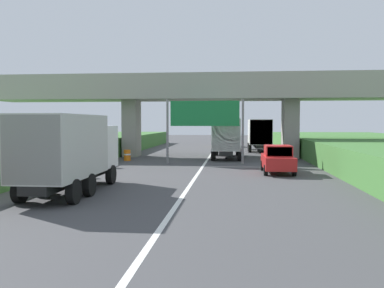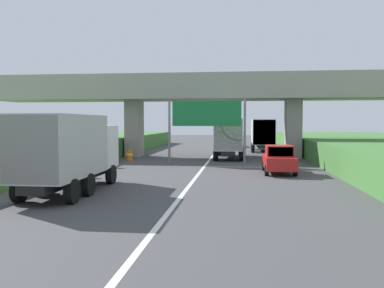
# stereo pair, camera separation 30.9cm
# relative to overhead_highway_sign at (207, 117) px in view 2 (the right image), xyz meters

# --- Properties ---
(lane_centre_stripe) EXTENTS (0.20, 95.75, 0.01)m
(lane_centre_stripe) POSITION_rel_overhead_highway_sign_xyz_m (0.00, -0.92, -3.53)
(lane_centre_stripe) COLOR white
(lane_centre_stripe) RESTS_ON ground
(overpass_bridge) EXTENTS (40.00, 4.80, 7.35)m
(overpass_bridge) POSITION_rel_overhead_highway_sign_xyz_m (0.00, 6.05, 1.96)
(overpass_bridge) COLOR #9E998E
(overpass_bridge) RESTS_ON ground
(overhead_highway_sign) EXTENTS (5.88, 0.18, 4.85)m
(overhead_highway_sign) POSITION_rel_overhead_highway_sign_xyz_m (0.00, 0.00, 0.00)
(overhead_highway_sign) COLOR slate
(overhead_highway_sign) RESTS_ON ground
(truck_green) EXTENTS (2.44, 7.30, 3.44)m
(truck_green) POSITION_rel_overhead_highway_sign_xyz_m (1.58, 4.81, -1.60)
(truck_green) COLOR black
(truck_green) RESTS_ON ground
(truck_white) EXTENTS (2.44, 7.30, 3.44)m
(truck_white) POSITION_rel_overhead_highway_sign_xyz_m (-4.99, -13.43, -1.60)
(truck_white) COLOR black
(truck_white) RESTS_ON ground
(truck_silver) EXTENTS (2.44, 7.30, 3.44)m
(truck_silver) POSITION_rel_overhead_highway_sign_xyz_m (4.97, 14.14, -1.60)
(truck_silver) COLOR black
(truck_silver) RESTS_ON ground
(car_yellow) EXTENTS (1.86, 4.10, 1.72)m
(car_yellow) POSITION_rel_overhead_highway_sign_xyz_m (1.53, 22.09, -2.67)
(car_yellow) COLOR gold
(car_yellow) RESTS_ON ground
(car_red) EXTENTS (1.86, 4.10, 1.72)m
(car_red) POSITION_rel_overhead_highway_sign_xyz_m (4.86, -5.27, -2.67)
(car_red) COLOR red
(car_red) RESTS_ON ground
(construction_barrel_2) EXTENTS (0.57, 0.57, 0.90)m
(construction_barrel_2) POSITION_rel_overhead_highway_sign_xyz_m (-6.56, -13.22, -3.07)
(construction_barrel_2) COLOR orange
(construction_barrel_2) RESTS_ON ground
(construction_barrel_3) EXTENTS (0.57, 0.57, 0.90)m
(construction_barrel_3) POSITION_rel_overhead_highway_sign_xyz_m (-6.48, -8.23, -3.07)
(construction_barrel_3) COLOR orange
(construction_barrel_3) RESTS_ON ground
(construction_barrel_4) EXTENTS (0.57, 0.57, 0.90)m
(construction_barrel_4) POSITION_rel_overhead_highway_sign_xyz_m (-6.55, -3.24, -3.07)
(construction_barrel_4) COLOR orange
(construction_barrel_4) RESTS_ON ground
(construction_barrel_5) EXTENTS (0.57, 0.57, 0.90)m
(construction_barrel_5) POSITION_rel_overhead_highway_sign_xyz_m (-6.47, 1.75, -3.07)
(construction_barrel_5) COLOR orange
(construction_barrel_5) RESTS_ON ground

